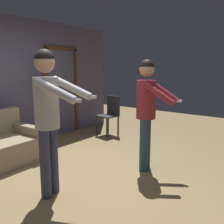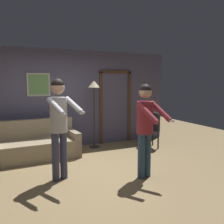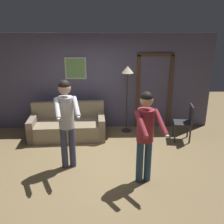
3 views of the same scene
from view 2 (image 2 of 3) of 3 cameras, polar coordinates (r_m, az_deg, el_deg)
ground_plane at (r=4.94m, az=-6.16°, el=-14.05°), size 12.00×12.00×0.00m
back_wall_assembly at (r=6.72m, az=-11.93°, el=2.85°), size 6.40×0.10×2.60m
couch at (r=6.08m, az=-16.93°, el=-7.53°), size 1.94×0.94×0.87m
torchiere_lamp at (r=6.60m, az=-4.14°, el=4.33°), size 0.31×0.31×1.79m
person_standing_left at (r=4.50m, az=-11.99°, el=-1.45°), size 0.54×0.76×1.82m
person_standing_right at (r=4.56m, az=7.68°, el=-2.21°), size 0.54×0.65×1.73m
dining_chair_distant at (r=6.80m, az=9.21°, el=-3.62°), size 0.48×0.48×0.93m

